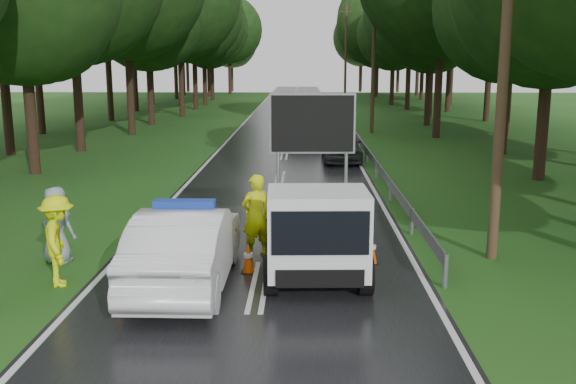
{
  "coord_description": "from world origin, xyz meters",
  "views": [
    {
      "loc": [
        0.85,
        -12.19,
        4.44
      ],
      "look_at": [
        0.51,
        3.1,
        1.3
      ],
      "focal_mm": 40.0,
      "sensor_mm": 36.0,
      "label": 1
    }
  ],
  "objects_px": {
    "officer": "(256,216)",
    "queue_car_fourth": "(308,107)",
    "barrier": "(290,206)",
    "work_truck": "(315,227)",
    "civilian": "(305,238)",
    "police_sedan": "(186,247)",
    "queue_car_first": "(341,145)",
    "queue_car_second": "(302,128)",
    "queue_car_third": "(313,118)"
  },
  "relations": [
    {
      "from": "queue_car_first",
      "to": "queue_car_second",
      "type": "distance_m",
      "value": 6.73
    },
    {
      "from": "work_truck",
      "to": "officer",
      "type": "bearing_deg",
      "value": 137.68
    },
    {
      "from": "police_sedan",
      "to": "officer",
      "type": "relative_size",
      "value": 2.52
    },
    {
      "from": "queue_car_first",
      "to": "queue_car_third",
      "type": "distance_m",
      "value": 12.99
    },
    {
      "from": "civilian",
      "to": "queue_car_second",
      "type": "height_order",
      "value": "civilian"
    },
    {
      "from": "civilian",
      "to": "queue_car_fourth",
      "type": "relative_size",
      "value": 0.38
    },
    {
      "from": "police_sedan",
      "to": "officer",
      "type": "bearing_deg",
      "value": -122.18
    },
    {
      "from": "work_truck",
      "to": "queue_car_fourth",
      "type": "height_order",
      "value": "work_truck"
    },
    {
      "from": "officer",
      "to": "queue_car_second",
      "type": "height_order",
      "value": "officer"
    },
    {
      "from": "police_sedan",
      "to": "civilian",
      "type": "distance_m",
      "value": 2.41
    },
    {
      "from": "work_truck",
      "to": "police_sedan",
      "type": "bearing_deg",
      "value": -163.35
    },
    {
      "from": "work_truck",
      "to": "civilian",
      "type": "distance_m",
      "value": 0.46
    },
    {
      "from": "police_sedan",
      "to": "queue_car_third",
      "type": "xyz_separation_m",
      "value": [
        2.98,
        29.45,
        -0.05
      ]
    },
    {
      "from": "work_truck",
      "to": "queue_car_third",
      "type": "distance_m",
      "value": 28.59
    },
    {
      "from": "officer",
      "to": "queue_car_third",
      "type": "bearing_deg",
      "value": -127.34
    },
    {
      "from": "queue_car_fourth",
      "to": "work_truck",
      "type": "bearing_deg",
      "value": -92.94
    },
    {
      "from": "queue_car_first",
      "to": "work_truck",
      "type": "bearing_deg",
      "value": -95.83
    },
    {
      "from": "officer",
      "to": "barrier",
      "type": "bearing_deg",
      "value": -144.16
    },
    {
      "from": "civilian",
      "to": "queue_car_third",
      "type": "relative_size",
      "value": 0.32
    },
    {
      "from": "work_truck",
      "to": "queue_car_second",
      "type": "height_order",
      "value": "work_truck"
    },
    {
      "from": "civilian",
      "to": "queue_car_second",
      "type": "relative_size",
      "value": 0.31
    },
    {
      "from": "civilian",
      "to": "queue_car_fourth",
      "type": "distance_m",
      "value": 39.71
    },
    {
      "from": "civilian",
      "to": "work_truck",
      "type": "bearing_deg",
      "value": 39.19
    },
    {
      "from": "police_sedan",
      "to": "barrier",
      "type": "xyz_separation_m",
      "value": [
        2.0,
        3.99,
        -0.05
      ]
    },
    {
      "from": "queue_car_third",
      "to": "work_truck",
      "type": "bearing_deg",
      "value": -85.63
    },
    {
      "from": "queue_car_second",
      "to": "police_sedan",
      "type": "bearing_deg",
      "value": -93.71
    },
    {
      "from": "queue_car_first",
      "to": "queue_car_second",
      "type": "relative_size",
      "value": 0.76
    },
    {
      "from": "police_sedan",
      "to": "queue_car_first",
      "type": "distance_m",
      "value": 17.0
    },
    {
      "from": "barrier",
      "to": "work_truck",
      "type": "bearing_deg",
      "value": -66.44
    },
    {
      "from": "civilian",
      "to": "police_sedan",
      "type": "bearing_deg",
      "value": 169.93
    },
    {
      "from": "work_truck",
      "to": "queue_car_fourth",
      "type": "bearing_deg",
      "value": 87.7
    },
    {
      "from": "civilian",
      "to": "queue_car_first",
      "type": "height_order",
      "value": "civilian"
    },
    {
      "from": "officer",
      "to": "queue_car_third",
      "type": "distance_m",
      "value": 27.52
    },
    {
      "from": "police_sedan",
      "to": "officer",
      "type": "height_order",
      "value": "officer"
    },
    {
      "from": "barrier",
      "to": "officer",
      "type": "relative_size",
      "value": 1.22
    },
    {
      "from": "police_sedan",
      "to": "queue_car_fourth",
      "type": "distance_m",
      "value": 40.29
    },
    {
      "from": "barrier",
      "to": "queue_car_fourth",
      "type": "bearing_deg",
      "value": 101.87
    },
    {
      "from": "work_truck",
      "to": "queue_car_third",
      "type": "bearing_deg",
      "value": 87.18
    },
    {
      "from": "queue_car_fourth",
      "to": "barrier",
      "type": "bearing_deg",
      "value": -93.88
    },
    {
      "from": "police_sedan",
      "to": "work_truck",
      "type": "height_order",
      "value": "work_truck"
    },
    {
      "from": "officer",
      "to": "queue_car_fourth",
      "type": "bearing_deg",
      "value": -126.02
    },
    {
      "from": "police_sedan",
      "to": "civilian",
      "type": "bearing_deg",
      "value": -168.29
    },
    {
      "from": "officer",
      "to": "queue_car_third",
      "type": "height_order",
      "value": "officer"
    },
    {
      "from": "queue_car_second",
      "to": "work_truck",
      "type": "bearing_deg",
      "value": -87.3
    },
    {
      "from": "queue_car_fourth",
      "to": "queue_car_third",
      "type": "bearing_deg",
      "value": -91.54
    },
    {
      "from": "barrier",
      "to": "officer",
      "type": "height_order",
      "value": "officer"
    },
    {
      "from": "work_truck",
      "to": "officer",
      "type": "height_order",
      "value": "work_truck"
    },
    {
      "from": "police_sedan",
      "to": "officer",
      "type": "distance_m",
      "value": 2.36
    },
    {
      "from": "barrier",
      "to": "queue_car_second",
      "type": "relative_size",
      "value": 0.42
    },
    {
      "from": "work_truck",
      "to": "queue_car_fourth",
      "type": "xyz_separation_m",
      "value": [
        0.2,
        39.32,
        -0.25
      ]
    }
  ]
}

